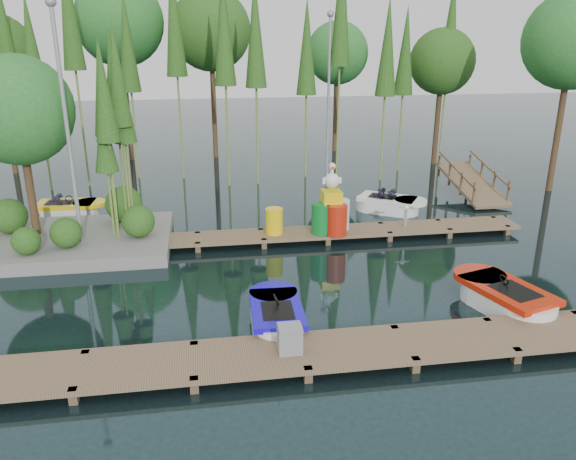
{
  "coord_description": "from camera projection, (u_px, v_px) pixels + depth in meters",
  "views": [
    {
      "loc": [
        -1.81,
        -14.15,
        6.31
      ],
      "look_at": [
        0.5,
        0.5,
        1.1
      ],
      "focal_mm": 35.0,
      "sensor_mm": 36.0,
      "label": 1
    }
  ],
  "objects": [
    {
      "name": "tree_screen",
      "position": [
        189.0,
        38.0,
        23.09
      ],
      "size": [
        34.42,
        18.53,
        10.31
      ],
      "color": "#45301D",
      "rests_on": "ground"
    },
    {
      "name": "lamp_rear",
      "position": [
        329.0,
        82.0,
        24.97
      ],
      "size": [
        0.3,
        0.3,
        7.25
      ],
      "color": "gray",
      "rests_on": "ground"
    },
    {
      "name": "far_dock",
      "position": [
        294.0,
        234.0,
        17.95
      ],
      "size": [
        15.0,
        1.2,
        0.5
      ],
      "color": "brown",
      "rests_on": "ground"
    },
    {
      "name": "drum_cluster",
      "position": [
        332.0,
        212.0,
        17.73
      ],
      "size": [
        1.3,
        1.19,
        2.24
      ],
      "color": "#0C7125",
      "rests_on": "far_dock"
    },
    {
      "name": "utility_cabinet",
      "position": [
        290.0,
        339.0,
        11.12
      ],
      "size": [
        0.47,
        0.4,
        0.58
      ],
      "primitive_type": "cube",
      "color": "gray",
      "rests_on": "near_dock"
    },
    {
      "name": "lamp_island",
      "position": [
        65.0,
        111.0,
        15.65
      ],
      "size": [
        0.3,
        0.3,
        7.25
      ],
      "color": "gray",
      "rests_on": "ground"
    },
    {
      "name": "near_dock",
      "position": [
        302.0,
        353.0,
        11.27
      ],
      "size": [
        18.0,
        1.5,
        0.5
      ],
      "color": "brown",
      "rests_on": "ground"
    },
    {
      "name": "boat_red",
      "position": [
        505.0,
        299.0,
        13.5
      ],
      "size": [
        2.04,
        3.09,
        0.96
      ],
      "rotation": [
        0.0,
        0.0,
        0.29
      ],
      "color": "white",
      "rests_on": "ground"
    },
    {
      "name": "boat_white_far",
      "position": [
        388.0,
        204.0,
        20.93
      ],
      "size": [
        2.86,
        2.45,
        1.25
      ],
      "rotation": [
        0.0,
        0.0,
        0.11
      ],
      "color": "white",
      "rests_on": "ground"
    },
    {
      "name": "island",
      "position": [
        47.0,
        145.0,
        16.63
      ],
      "size": [
        6.2,
        4.2,
        6.75
      ],
      "color": "slate",
      "rests_on": "ground"
    },
    {
      "name": "boat_blue",
      "position": [
        277.0,
        317.0,
        12.7
      ],
      "size": [
        1.24,
        2.57,
        0.85
      ],
      "rotation": [
        0.0,
        0.0,
        -0.04
      ],
      "color": "white",
      "rests_on": "ground"
    },
    {
      "name": "yellow_barrel",
      "position": [
        274.0,
        221.0,
        17.69
      ],
      "size": [
        0.55,
        0.55,
        0.82
      ],
      "primitive_type": "cylinder",
      "color": "yellow",
      "rests_on": "far_dock"
    },
    {
      "name": "boat_yellow_far",
      "position": [
        67.0,
        209.0,
        20.34
      ],
      "size": [
        2.65,
        1.32,
        1.29
      ],
      "rotation": [
        0.0,
        0.0,
        -0.41
      ],
      "color": "white",
      "rests_on": "ground"
    },
    {
      "name": "ramp",
      "position": [
        472.0,
        183.0,
        22.73
      ],
      "size": [
        1.5,
        3.94,
        1.49
      ],
      "color": "brown",
      "rests_on": "ground"
    },
    {
      "name": "seagull_post",
      "position": [
        406.0,
        212.0,
        18.3
      ],
      "size": [
        0.47,
        0.25,
        0.75
      ],
      "color": "gray",
      "rests_on": "far_dock"
    },
    {
      "name": "ground_plane",
      "position": [
        273.0,
        274.0,
        15.55
      ],
      "size": [
        90.0,
        90.0,
        0.0
      ],
      "primitive_type": "plane",
      "color": "#1B2F33"
    }
  ]
}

